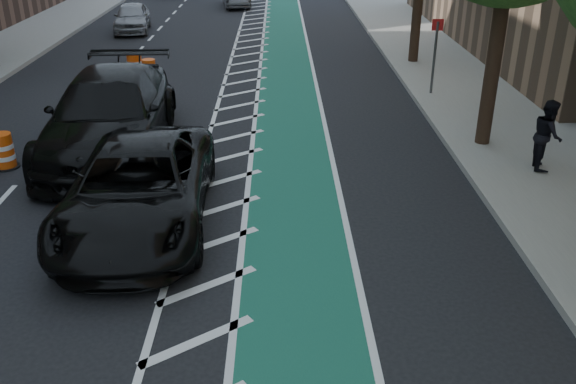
{
  "coord_description": "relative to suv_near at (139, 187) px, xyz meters",
  "views": [
    {
      "loc": [
        2.69,
        -7.0,
        5.73
      ],
      "look_at": [
        2.85,
        2.68,
        1.1
      ],
      "focal_mm": 38.0,
      "sensor_mm": 36.0,
      "label": 1
    }
  ],
  "objects": [
    {
      "name": "pedestrian",
      "position": [
        8.77,
        2.26,
        0.17
      ],
      "size": [
        0.76,
        0.9,
        1.62
      ],
      "primitive_type": "imported",
      "rotation": [
        0.0,
        0.0,
        1.36
      ],
      "color": "black",
      "rests_on": "sidewalk_right"
    },
    {
      "name": "buffer_strip",
      "position": [
        1.5,
        6.39,
        -0.78
      ],
      "size": [
        1.4,
        90.0,
        0.01
      ],
      "primitive_type": "cube",
      "color": "silver",
      "rests_on": "ground"
    },
    {
      "name": "sign_post",
      "position": [
        7.6,
        8.39,
        0.57
      ],
      "size": [
        0.35,
        0.08,
        2.47
      ],
      "color": "#4C4C4C",
      "rests_on": "ground"
    },
    {
      "name": "suv_far",
      "position": [
        -1.48,
        3.89,
        0.18
      ],
      "size": [
        2.95,
        6.74,
        1.93
      ],
      "primitive_type": "imported",
      "rotation": [
        0.0,
        0.0,
        0.04
      ],
      "color": "black",
      "rests_on": "ground"
    },
    {
      "name": "barrel_c",
      "position": [
        -2.4,
        10.89,
        -0.36
      ],
      "size": [
        0.65,
        0.65,
        0.89
      ],
      "color": "#ED4D0C",
      "rests_on": "ground"
    },
    {
      "name": "ground",
      "position": [
        0.0,
        -3.61,
        -0.78
      ],
      "size": [
        120.0,
        120.0,
        0.0
      ],
      "primitive_type": "plane",
      "color": "black",
      "rests_on": "ground"
    },
    {
      "name": "car_silver",
      "position": [
        -4.36,
        19.67,
        -0.12
      ],
      "size": [
        2.04,
        4.08,
        1.34
      ],
      "primitive_type": "imported",
      "rotation": [
        0.0,
        0.0,
        0.12
      ],
      "color": "gray",
      "rests_on": "ground"
    },
    {
      "name": "barrel_a",
      "position": [
        -3.8,
        2.83,
        -0.39
      ],
      "size": [
        0.62,
        0.62,
        0.84
      ],
      "color": "#DB490B",
      "rests_on": "ground"
    },
    {
      "name": "sidewalk_right",
      "position": [
        9.5,
        6.39,
        -0.71
      ],
      "size": [
        5.0,
        90.0,
        0.15
      ],
      "primitive_type": "cube",
      "color": "gray",
      "rests_on": "ground"
    },
    {
      "name": "curb_right",
      "position": [
        7.05,
        6.39,
        -0.7
      ],
      "size": [
        0.12,
        90.0,
        0.16
      ],
      "primitive_type": "cube",
      "color": "gray",
      "rests_on": "ground"
    },
    {
      "name": "barrel_b",
      "position": [
        -1.8,
        10.39,
        -0.41
      ],
      "size": [
        0.58,
        0.58,
        0.8
      ],
      "color": "#FA520D",
      "rests_on": "ground"
    },
    {
      "name": "suv_near",
      "position": [
        0.0,
        0.0,
        0.0
      ],
      "size": [
        2.8,
        5.74,
        1.57
      ],
      "primitive_type": "imported",
      "rotation": [
        0.0,
        0.0,
        0.04
      ],
      "color": "black",
      "rests_on": "ground"
    },
    {
      "name": "bike_lane",
      "position": [
        3.0,
        6.39,
        -0.78
      ],
      "size": [
        2.0,
        90.0,
        0.01
      ],
      "primitive_type": "cube",
      "color": "#175345",
      "rests_on": "ground"
    }
  ]
}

